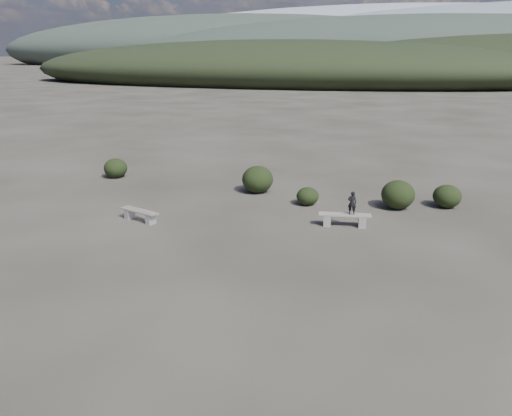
% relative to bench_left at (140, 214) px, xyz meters
% --- Properties ---
extents(ground, '(1200.00, 1200.00, 0.00)m').
position_rel_bench_left_xyz_m(ground, '(4.60, -3.87, -0.27)').
color(ground, '#2E2923').
rests_on(ground, ground).
extents(bench_left, '(1.78, 0.86, 0.44)m').
position_rel_bench_left_xyz_m(bench_left, '(0.00, 0.00, 0.00)').
color(bench_left, gray).
rests_on(bench_left, ground).
extents(bench_right, '(1.96, 0.74, 0.48)m').
position_rel_bench_left_xyz_m(bench_right, '(7.55, 1.82, 0.03)').
color(bench_right, gray).
rests_on(bench_right, ground).
extents(seated_person, '(0.36, 0.27, 0.88)m').
position_rel_bench_left_xyz_m(seated_person, '(7.78, 1.87, 0.65)').
color(seated_person, black).
rests_on(seated_person, bench_right).
extents(shrub_b, '(1.44, 1.44, 1.23)m').
position_rel_bench_left_xyz_m(shrub_b, '(3.03, 5.32, 0.35)').
color(shrub_b, black).
rests_on(shrub_b, ground).
extents(shrub_c, '(0.95, 0.95, 0.76)m').
position_rel_bench_left_xyz_m(shrub_c, '(5.65, 4.09, 0.11)').
color(shrub_c, black).
rests_on(shrub_c, ground).
extents(shrub_d, '(1.36, 1.36, 1.19)m').
position_rel_bench_left_xyz_m(shrub_d, '(9.30, 4.74, 0.33)').
color(shrub_d, black).
rests_on(shrub_d, ground).
extents(shrub_e, '(1.15, 1.15, 0.96)m').
position_rel_bench_left_xyz_m(shrub_e, '(11.24, 5.53, 0.21)').
color(shrub_e, black).
rests_on(shrub_e, ground).
extents(shrub_f, '(1.18, 1.18, 1.00)m').
position_rel_bench_left_xyz_m(shrub_f, '(-4.81, 5.78, 0.23)').
color(shrub_f, black).
rests_on(shrub_f, ground).
extents(mountain_ridges, '(500.00, 400.00, 56.00)m').
position_rel_bench_left_xyz_m(mountain_ridges, '(-2.88, 335.19, 10.57)').
color(mountain_ridges, black).
rests_on(mountain_ridges, ground).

